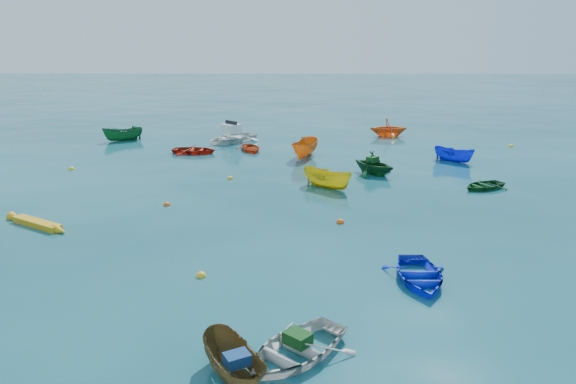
{
  "coord_description": "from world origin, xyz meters",
  "views": [
    {
      "loc": [
        0.32,
        -21.29,
        8.23
      ],
      "look_at": [
        0.0,
        5.0,
        0.4
      ],
      "focal_mm": 35.0,
      "sensor_mm": 36.0,
      "label": 1
    }
  ],
  "objects_px": {
    "dinghy_blue_se": "(419,281)",
    "kayak_yellow": "(38,226)",
    "dinghy_white_near": "(295,357)",
    "motorboat_white": "(232,142)"
  },
  "relations": [
    {
      "from": "dinghy_white_near",
      "to": "kayak_yellow",
      "type": "height_order",
      "value": "dinghy_white_near"
    },
    {
      "from": "dinghy_white_near",
      "to": "dinghy_blue_se",
      "type": "distance_m",
      "value": 6.14
    },
    {
      "from": "motorboat_white",
      "to": "kayak_yellow",
      "type": "bearing_deg",
      "value": -66.1
    },
    {
      "from": "dinghy_white_near",
      "to": "motorboat_white",
      "type": "relative_size",
      "value": 0.79
    },
    {
      "from": "dinghy_blue_se",
      "to": "kayak_yellow",
      "type": "xyz_separation_m",
      "value": [
        -15.16,
        5.18,
        0.0
      ]
    },
    {
      "from": "kayak_yellow",
      "to": "motorboat_white",
      "type": "distance_m",
      "value": 19.29
    },
    {
      "from": "dinghy_white_near",
      "to": "dinghy_blue_se",
      "type": "relative_size",
      "value": 1.05
    },
    {
      "from": "dinghy_white_near",
      "to": "kayak_yellow",
      "type": "relative_size",
      "value": 0.95
    },
    {
      "from": "dinghy_white_near",
      "to": "kayak_yellow",
      "type": "xyz_separation_m",
      "value": [
        -11.0,
        9.71,
        0.0
      ]
    },
    {
      "from": "dinghy_blue_se",
      "to": "motorboat_white",
      "type": "relative_size",
      "value": 0.75
    }
  ]
}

